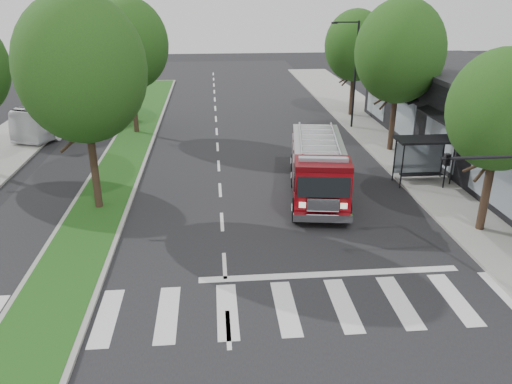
# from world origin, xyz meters

# --- Properties ---
(ground) EXTENTS (140.00, 140.00, 0.00)m
(ground) POSITION_xyz_m (0.00, 0.00, 0.00)
(ground) COLOR black
(ground) RESTS_ON ground
(sidewalk_right) EXTENTS (5.00, 80.00, 0.15)m
(sidewalk_right) POSITION_xyz_m (12.50, 10.00, 0.07)
(sidewalk_right) COLOR gray
(sidewalk_right) RESTS_ON ground
(median) EXTENTS (3.00, 50.00, 0.15)m
(median) POSITION_xyz_m (-6.00, 18.00, 0.08)
(median) COLOR gray
(median) RESTS_ON ground
(storefront_row) EXTENTS (8.00, 30.00, 5.00)m
(storefront_row) POSITION_xyz_m (17.00, 10.00, 2.50)
(storefront_row) COLOR black
(storefront_row) RESTS_ON ground
(bus_shelter) EXTENTS (3.20, 1.60, 2.61)m
(bus_shelter) POSITION_xyz_m (11.20, 8.15, 2.04)
(bus_shelter) COLOR black
(bus_shelter) RESTS_ON ground
(tree_right_near) EXTENTS (4.40, 4.40, 8.05)m
(tree_right_near) POSITION_xyz_m (11.50, 2.00, 5.51)
(tree_right_near) COLOR black
(tree_right_near) RESTS_ON ground
(tree_right_mid) EXTENTS (5.60, 5.60, 9.72)m
(tree_right_mid) POSITION_xyz_m (11.50, 14.00, 6.49)
(tree_right_mid) COLOR black
(tree_right_mid) RESTS_ON ground
(tree_right_far) EXTENTS (5.00, 5.00, 8.73)m
(tree_right_far) POSITION_xyz_m (11.50, 24.00, 5.84)
(tree_right_far) COLOR black
(tree_right_far) RESTS_ON ground
(tree_median_near) EXTENTS (5.80, 5.80, 10.16)m
(tree_median_near) POSITION_xyz_m (-6.00, 6.00, 6.81)
(tree_median_near) COLOR black
(tree_median_near) RESTS_ON ground
(tree_median_far) EXTENTS (5.60, 5.60, 9.72)m
(tree_median_far) POSITION_xyz_m (-6.00, 20.00, 6.49)
(tree_median_far) COLOR black
(tree_median_far) RESTS_ON ground
(streetlight_right_far) EXTENTS (2.11, 0.20, 8.00)m
(streetlight_right_far) POSITION_xyz_m (10.35, 20.00, 4.48)
(streetlight_right_far) COLOR black
(streetlight_right_far) RESTS_ON ground
(fire_engine) EXTENTS (3.88, 9.10, 3.05)m
(fire_engine) POSITION_xyz_m (5.12, 7.01, 1.46)
(fire_engine) COLOR #4E0408
(fire_engine) RESTS_ON ground
(city_bus) EXTENTS (5.54, 9.88, 2.70)m
(city_bus) POSITION_xyz_m (-11.41, 21.32, 1.35)
(city_bus) COLOR silver
(city_bus) RESTS_ON ground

